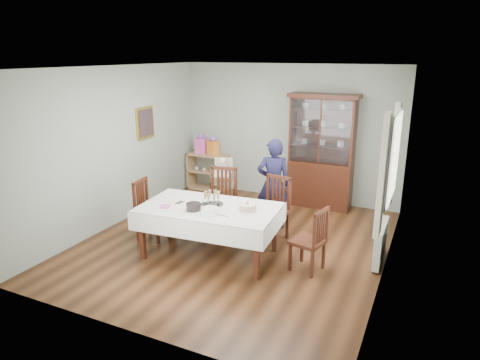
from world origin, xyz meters
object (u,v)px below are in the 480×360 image
Objects in this scene: chair_far_left at (221,213)px; chair_end_left at (152,221)px; china_cabinet at (321,150)px; high_chair at (223,191)px; sideboard at (208,171)px; champagne_tray at (212,201)px; gift_bag_orange at (213,146)px; birthday_cake at (248,208)px; chair_far_right at (272,222)px; gift_bag_pink at (201,144)px; dining_table at (210,231)px; chair_end_right at (308,252)px; woman at (273,183)px.

chair_far_left is 1.10× the size of chair_end_left.
high_chair is at bearing -145.73° from china_cabinet.
china_cabinet is 2.42× the size of sideboard.
gift_bag_orange reaches higher than champagne_tray.
champagne_tray reaches higher than sideboard.
champagne_tray is 0.57m from birthday_cake.
chair_far_right is 2.49× the size of gift_bag_orange.
high_chair is 2.33× the size of gift_bag_pink.
dining_table is at bearing -172.20° from birthday_cake.
chair_end_left is at bearing -149.34° from chair_far_left.
high_chair is at bearing -44.79° from gift_bag_pink.
chair_end_right is (2.60, 0.01, -0.01)m from chair_end_left.
chair_end_left is 3.38× the size of birthday_cake.
birthday_cake is at bearing -49.59° from gift_bag_pink.
gift_bag_orange is (-1.17, 1.90, 0.67)m from chair_far_left.
sideboard is 0.93× the size of chair_end_left.
high_chair is at bearing -23.71° from chair_end_left.
chair_end_left is 2.74m from gift_bag_orange.
sideboard is at bearing 3.13° from chair_end_left.
gift_bag_orange reaches higher than dining_table.
gift_bag_orange is (-1.45, 2.79, 0.60)m from dining_table.
high_chair reaches higher than dining_table.
gift_bag_orange reaches higher than sideboard.
chair_far_left reaches higher than chair_end_left.
gift_bag_orange is (-1.90, 1.36, 0.21)m from woman.
chair_end_left is at bearing -124.98° from high_chair.
dining_table is at bearing -71.46° from chair_end_right.
high_chair is at bearing 126.87° from birthday_cake.
chair_far_left is at bearing 14.90° from woman.
gift_bag_pink reaches higher than champagne_tray.
dining_table is 0.96× the size of china_cabinet.
chair_far_left is at bearing -58.36° from gift_bag_orange.
gift_bag_pink is (-0.59, 2.64, 0.71)m from chair_end_left.
gift_bag_orange reaches higher than chair_far_right.
chair_far_right is 0.73m from woman.
gift_bag_orange is (-2.90, 2.63, 0.71)m from chair_end_right.
champagne_tray is (-1.45, -0.08, 0.55)m from chair_end_right.
woman is at bearing -31.84° from gift_bag_pink.
gift_bag_orange is at bearing 112.29° from chair_far_left.
chair_far_left reaches higher than champagne_tray.
champagne_tray reaches higher than birthday_cake.
gift_bag_orange is (-0.79, 1.07, 0.57)m from high_chair.
chair_far_right is 2.28× the size of gift_bag_pink.
chair_far_right is at bearing -38.38° from gift_bag_pink.
sideboard is (-1.59, 2.81, 0.02)m from dining_table.
china_cabinet is at bearing -130.64° from woman.
woman reaches higher than champagne_tray.
woman is at bearing -129.58° from chair_end_right.
sideboard is 0.98× the size of chair_end_right.
chair_far_left is 2.33m from gift_bag_orange.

